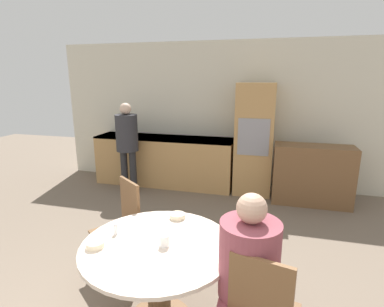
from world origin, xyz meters
name	(u,v)px	position (x,y,z in m)	size (l,w,h in m)	color
wall_back	(218,115)	(0.00, 4.73, 1.30)	(6.14, 0.05, 2.60)	beige
kitchen_counter	(164,160)	(-0.94, 4.39, 0.47)	(2.56, 0.60, 0.91)	tan
oven_unit	(254,139)	(0.69, 4.40, 0.94)	(0.63, 0.59, 1.89)	tan
sideboard	(312,175)	(1.63, 4.12, 0.47)	(1.19, 0.45, 0.95)	brown
dining_table	(158,270)	(0.16, 1.21, 0.50)	(1.17, 1.17, 0.73)	brown
chair_far_left	(123,222)	(-0.45, 1.80, 0.54)	(0.56, 0.56, 0.96)	brown
person_seated	(248,274)	(0.86, 1.01, 0.73)	(0.39, 0.47, 1.27)	#262628
person_standing	(127,139)	(-1.42, 3.86, 0.95)	(0.37, 0.37, 1.56)	#262628
cup	(164,240)	(0.22, 1.19, 0.77)	(0.08, 0.08, 0.09)	white
bowl_near	(95,245)	(-0.28, 1.04, 0.75)	(0.13, 0.13, 0.05)	beige
bowl_centre	(177,216)	(0.17, 1.66, 0.75)	(0.14, 0.14, 0.04)	beige
salt_shaker	(116,229)	(-0.22, 1.26, 0.77)	(0.03, 0.03, 0.09)	white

